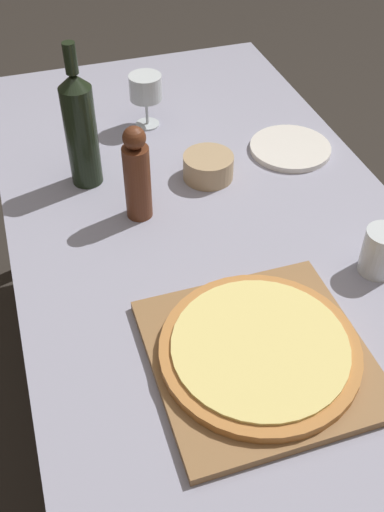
{
  "coord_description": "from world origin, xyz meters",
  "views": [
    {
      "loc": [
        -0.35,
        -0.92,
        1.58
      ],
      "look_at": [
        -0.09,
        -0.12,
        0.79
      ],
      "focal_mm": 42.0,
      "sensor_mm": 36.0,
      "label": 1
    }
  ],
  "objects_px": {
    "pizza": "(260,349)",
    "wine_glass": "(146,89)",
    "pepper_mill": "(137,176)",
    "wine_bottle": "(81,128)",
    "small_bowl": "(208,167)"
  },
  "relations": [
    {
      "from": "pepper_mill",
      "to": "small_bowl",
      "type": "distance_m",
      "value": 0.23
    },
    {
      "from": "pizza",
      "to": "wine_glass",
      "type": "bearing_deg",
      "value": 89.0
    },
    {
      "from": "pizza",
      "to": "wine_glass",
      "type": "height_order",
      "value": "wine_glass"
    },
    {
      "from": "wine_bottle",
      "to": "small_bowl",
      "type": "relative_size",
      "value": 2.82
    },
    {
      "from": "pepper_mill",
      "to": "small_bowl",
      "type": "xyz_separation_m",
      "value": [
        0.19,
        0.09,
        -0.08
      ]
    },
    {
      "from": "small_bowl",
      "to": "wine_bottle",
      "type": "bearing_deg",
      "value": 165.03
    },
    {
      "from": "wine_glass",
      "to": "wine_bottle",
      "type": "bearing_deg",
      "value": -134.75
    },
    {
      "from": "wine_bottle",
      "to": "small_bowl",
      "type": "xyz_separation_m",
      "value": [
        0.28,
        -0.07,
        -0.11
      ]
    },
    {
      "from": "pizza",
      "to": "wine_glass",
      "type": "distance_m",
      "value": 0.83
    },
    {
      "from": "wine_bottle",
      "to": "pepper_mill",
      "type": "relative_size",
      "value": 1.53
    },
    {
      "from": "pepper_mill",
      "to": "wine_glass",
      "type": "xyz_separation_m",
      "value": [
        0.11,
        0.37,
        -0.0
      ]
    },
    {
      "from": "wine_bottle",
      "to": "small_bowl",
      "type": "distance_m",
      "value": 0.31
    },
    {
      "from": "pizza",
      "to": "pepper_mill",
      "type": "xyz_separation_m",
      "value": [
        -0.1,
        0.46,
        0.08
      ]
    },
    {
      "from": "pizza",
      "to": "wine_bottle",
      "type": "xyz_separation_m",
      "value": [
        -0.19,
        0.62,
        0.11
      ]
    },
    {
      "from": "pepper_mill",
      "to": "wine_glass",
      "type": "relative_size",
      "value": 1.56
    }
  ]
}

